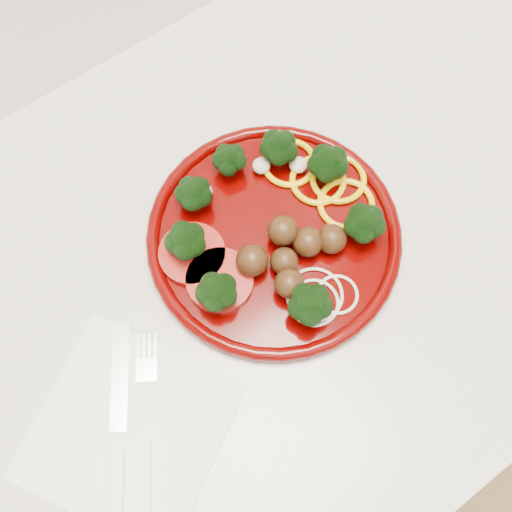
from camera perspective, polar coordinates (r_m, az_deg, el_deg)
counter at (r=1.08m, az=-8.98°, el=-14.95°), size 2.40×0.60×0.90m
plate at (r=0.65m, az=1.51°, el=2.19°), size 0.26×0.26×0.05m
napkin at (r=0.62m, az=-11.25°, el=-14.91°), size 0.23×0.23×0.00m
knife at (r=0.61m, az=-12.27°, el=-16.81°), size 0.12×0.17×0.01m
fork at (r=0.61m, az=-9.86°, el=-17.12°), size 0.11×0.15×0.01m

